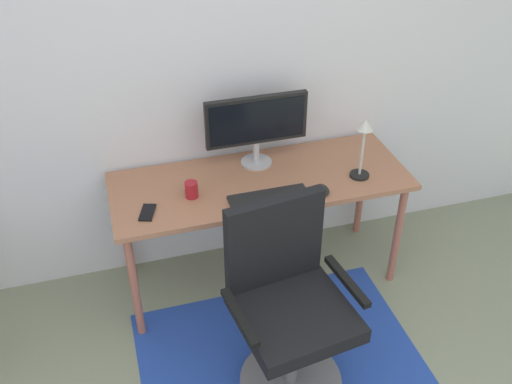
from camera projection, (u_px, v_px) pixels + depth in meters
The scene contains 10 objects.
wall_back at pixel (221, 60), 3.18m from camera, with size 6.00×0.10×2.60m, color silver.
area_rug at pixel (284, 369), 3.06m from camera, with size 1.48×1.23×0.01m, color #2344A2.
desk at pixel (261, 189), 3.27m from camera, with size 1.67×0.62×0.73m.
monitor at pixel (256, 123), 3.22m from camera, with size 0.58×0.18×0.42m.
keyboard at pixel (269, 197), 3.07m from camera, with size 0.43×0.13×0.02m, color black.
computer_mouse at pixel (323, 190), 3.11m from camera, with size 0.06×0.10×0.03m, color black.
coffee_cup at pixel (191, 190), 3.06m from camera, with size 0.07×0.07×0.09m, color maroon.
cell_phone at pixel (147, 212), 2.97m from camera, with size 0.07×0.14×0.01m, color black.
desk_lamp at pixel (364, 140), 3.12m from camera, with size 0.11×0.11×0.36m.
office_chair at pixel (288, 316), 2.77m from camera, with size 0.63×0.57×1.03m.
Camera 1 is at (-0.67, -0.75, 2.53)m, focal length 40.61 mm.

